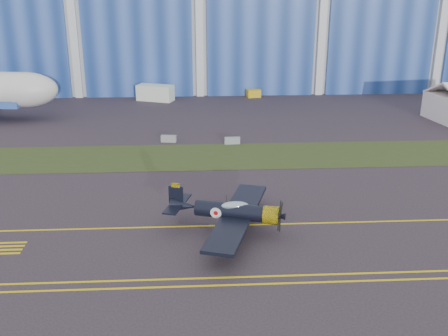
{
  "coord_description": "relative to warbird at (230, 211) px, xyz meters",
  "views": [
    {
      "loc": [
        -1.06,
        -46.27,
        20.28
      ],
      "look_at": [
        1.73,
        2.81,
        2.53
      ],
      "focal_mm": 42.0,
      "sensor_mm": 36.0,
      "label": 1
    }
  ],
  "objects": [
    {
      "name": "ground",
      "position": [
        -1.73,
        6.19,
        -1.93
      ],
      "size": [
        260.0,
        260.0,
        0.0
      ],
      "primitive_type": "plane",
      "color": "#372D36",
      "rests_on": "ground"
    },
    {
      "name": "grass_median",
      "position": [
        -1.73,
        20.19,
        -1.91
      ],
      "size": [
        260.0,
        10.0,
        0.02
      ],
      "primitive_type": "cube",
      "color": "#475128",
      "rests_on": "ground"
    },
    {
      "name": "hangar",
      "position": [
        -1.73,
        77.98,
        13.03
      ],
      "size": [
        220.0,
        45.7,
        30.0
      ],
      "color": "silver",
      "rests_on": "ground"
    },
    {
      "name": "taxiway_centreline",
      "position": [
        -1.73,
        1.19,
        -1.92
      ],
      "size": [
        200.0,
        0.2,
        0.02
      ],
      "primitive_type": "cube",
      "color": "yellow",
      "rests_on": "ground"
    },
    {
      "name": "edge_line_near",
      "position": [
        -1.73,
        -8.31,
        -1.92
      ],
      "size": [
        80.0,
        0.2,
        0.02
      ],
      "primitive_type": "cube",
      "color": "yellow",
      "rests_on": "ground"
    },
    {
      "name": "edge_line_far",
      "position": [
        -1.73,
        -7.31,
        -1.92
      ],
      "size": [
        80.0,
        0.2,
        0.02
      ],
      "primitive_type": "cube",
      "color": "yellow",
      "rests_on": "ground"
    },
    {
      "name": "warbird",
      "position": [
        0.0,
        0.0,
        0.0
      ],
      "size": [
        14.8,
        16.33,
        4.03
      ],
      "rotation": [
        0.0,
        0.0,
        -0.3
      ],
      "color": "black",
      "rests_on": "ground"
    },
    {
      "name": "shipping_container",
      "position": [
        -9.73,
        52.01,
        -0.55
      ],
      "size": [
        6.84,
        4.64,
        2.75
      ],
      "primitive_type": "cube",
      "rotation": [
        0.0,
        0.0,
        -0.36
      ],
      "color": "white",
      "rests_on": "ground"
    },
    {
      "name": "tug",
      "position": [
        7.98,
        53.79,
        -1.23
      ],
      "size": [
        2.6,
        1.89,
        1.39
      ],
      "primitive_type": "cube",
      "rotation": [
        0.0,
        0.0,
        0.18
      ],
      "color": "yellow",
      "rests_on": "ground"
    },
    {
      "name": "barrier_a",
      "position": [
        -6.33,
        26.56,
        -1.48
      ],
      "size": [
        2.07,
        0.88,
        0.9
      ],
      "primitive_type": "cube",
      "rotation": [
        0.0,
        0.0,
        -0.14
      ],
      "color": "gray",
      "rests_on": "ground"
    },
    {
      "name": "barrier_b",
      "position": [
        2.01,
        25.2,
        -1.48
      ],
      "size": [
        2.02,
        0.66,
        0.9
      ],
      "primitive_type": "cube",
      "rotation": [
        0.0,
        0.0,
        0.03
      ],
      "color": "#8E949A",
      "rests_on": "ground"
    }
  ]
}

